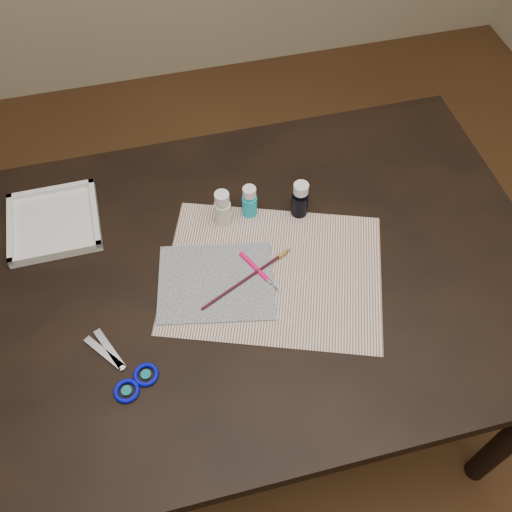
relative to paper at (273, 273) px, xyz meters
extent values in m
cube|color=#422614|center=(-0.03, 0.02, -0.76)|extent=(3.50, 3.50, 0.02)
cube|color=black|center=(-0.03, 0.02, -0.38)|extent=(1.30, 0.90, 0.75)
cube|color=silver|center=(0.00, 0.00, 0.00)|extent=(0.57, 0.50, 0.00)
cube|color=black|center=(-0.13, 0.01, 0.00)|extent=(0.29, 0.25, 0.00)
cylinder|color=silver|center=(-0.08, 0.17, 0.05)|extent=(0.05, 0.05, 0.09)
cylinder|color=#15AFCE|center=(-0.01, 0.18, 0.04)|extent=(0.05, 0.05, 0.09)
cylinder|color=black|center=(0.10, 0.15, 0.05)|extent=(0.05, 0.05, 0.10)
cube|color=silver|center=(-0.46, 0.26, 0.01)|extent=(0.21, 0.21, 0.02)
camera|label=1|loc=(-0.21, -0.67, 1.05)|focal=40.00mm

